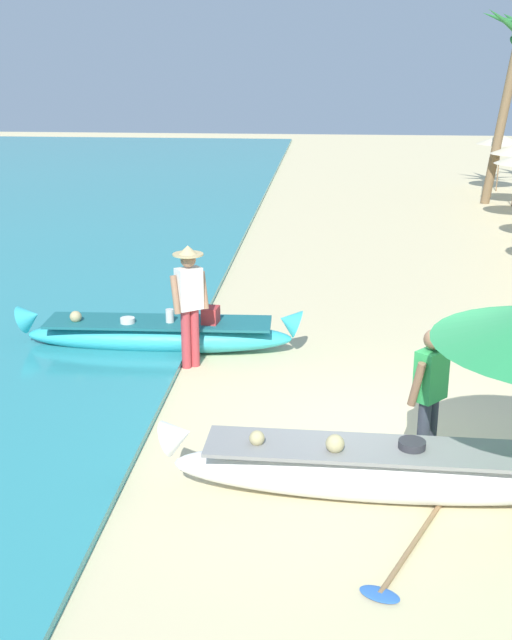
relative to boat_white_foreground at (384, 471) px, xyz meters
The scene contains 7 objects.
ground_plane 1.33m from the boat_white_foreground, 87.14° to the left, with size 80.00×80.00×0.00m, color beige.
boat_white_foreground is the anchor object (origin of this frame).
boat_cyan_midground 5.18m from the boat_white_foreground, 128.19° to the left, with size 4.46×0.90×0.78m.
person_vendor_hatted 4.41m from the boat_white_foreground, 126.95° to the left, with size 0.56×0.49×1.84m.
person_tourist_customer 1.07m from the boat_white_foreground, 55.02° to the left, with size 0.51×0.54×1.62m.
parasol_row_5 21.15m from the boat_white_foreground, 76.04° to the left, with size 1.60×1.60×1.91m.
paddle 1.14m from the boat_white_foreground, 83.98° to the right, with size 0.95×1.73×0.05m.
Camera 1 is at (-0.72, -8.60, 4.35)m, focal length 44.38 mm.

